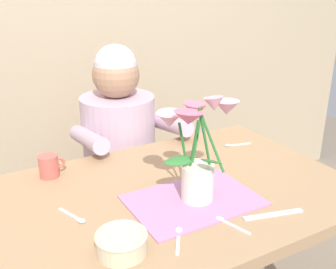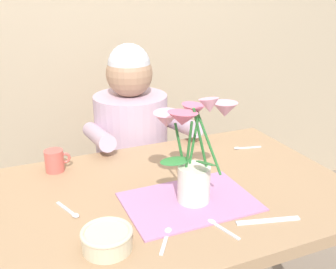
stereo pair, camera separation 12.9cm
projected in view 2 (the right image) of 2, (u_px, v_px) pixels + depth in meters
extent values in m
cube|color=tan|center=(89.00, 10.00, 2.02)|extent=(4.00, 0.10, 2.50)
cube|color=#9E7A56|center=(171.00, 196.00, 1.32)|extent=(1.20, 0.80, 0.04)
cylinder|color=#9E7A56|center=(9.00, 266.00, 1.54)|extent=(0.06, 0.06, 0.70)
cylinder|color=#9E7A56|center=(244.00, 208.00, 1.94)|extent=(0.06, 0.06, 0.70)
cylinder|color=#4C4C56|center=(135.00, 225.00, 2.06)|extent=(0.30, 0.30, 0.40)
cylinder|color=#BC9EB2|center=(132.00, 146.00, 1.90)|extent=(0.34, 0.34, 0.50)
sphere|color=#A37A5B|center=(129.00, 74.00, 1.77)|extent=(0.21, 0.21, 0.21)
sphere|color=silver|center=(129.00, 65.00, 1.76)|extent=(0.19, 0.19, 0.19)
cylinder|color=#BC9EB2|center=(98.00, 136.00, 1.66)|extent=(0.07, 0.33, 0.12)
cylinder|color=#BC9EB2|center=(180.00, 124.00, 1.80)|extent=(0.07, 0.33, 0.12)
cube|color=#B275A3|center=(189.00, 202.00, 1.24)|extent=(0.40, 0.28, 0.00)
cylinder|color=silver|center=(194.00, 184.00, 1.22)|extent=(0.10, 0.10, 0.12)
cylinder|color=#2D7533|center=(209.00, 144.00, 1.19)|extent=(0.06, 0.07, 0.19)
cone|color=pink|center=(225.00, 110.00, 1.17)|extent=(0.08, 0.08, 0.04)
sphere|color=#E5D14C|center=(225.00, 108.00, 1.17)|extent=(0.02, 0.02, 0.02)
cylinder|color=#2D7533|center=(193.00, 145.00, 1.21)|extent=(0.04, 0.01, 0.19)
cone|color=#DB6684|center=(192.00, 112.00, 1.20)|extent=(0.10, 0.10, 0.05)
sphere|color=#E5D14C|center=(192.00, 110.00, 1.20)|extent=(0.02, 0.02, 0.02)
cylinder|color=#2D7533|center=(180.00, 149.00, 1.20)|extent=(0.04, 0.01, 0.17)
cone|color=pink|center=(166.00, 120.00, 1.18)|extent=(0.11, 0.11, 0.05)
sphere|color=#E5D14C|center=(166.00, 118.00, 1.18)|extent=(0.02, 0.02, 0.02)
cylinder|color=#2D7533|center=(188.00, 150.00, 1.16)|extent=(0.02, 0.07, 0.20)
cone|color=#DB6684|center=(182.00, 119.00, 1.10)|extent=(0.12, 0.12, 0.04)
sphere|color=#E5D14C|center=(182.00, 117.00, 1.09)|extent=(0.02, 0.02, 0.02)
cylinder|color=#2D7533|center=(201.00, 143.00, 1.16)|extent=(0.07, 0.03, 0.23)
cone|color=pink|center=(209.00, 105.00, 1.11)|extent=(0.07, 0.08, 0.05)
sphere|color=#E5D14C|center=(209.00, 104.00, 1.10)|extent=(0.02, 0.02, 0.02)
ellipsoid|color=#2D7533|center=(205.00, 163.00, 1.14)|extent=(0.05, 0.09, 0.04)
ellipsoid|color=#2D7533|center=(175.00, 161.00, 1.19)|extent=(0.10, 0.06, 0.02)
cylinder|color=beige|center=(107.00, 240.00, 1.02)|extent=(0.13, 0.13, 0.05)
torus|color=beige|center=(106.00, 232.00, 1.01)|extent=(0.14, 0.14, 0.01)
cube|color=silver|center=(268.00, 221.00, 1.14)|extent=(0.19, 0.07, 0.00)
cylinder|color=#CC564C|center=(54.00, 161.00, 1.43)|extent=(0.07, 0.07, 0.08)
torus|color=#CC564C|center=(65.00, 158.00, 1.45)|extent=(0.04, 0.01, 0.04)
cube|color=silver|center=(66.00, 209.00, 1.20)|extent=(0.04, 0.10, 0.00)
ellipsoid|color=silver|center=(75.00, 215.00, 1.16)|extent=(0.03, 0.03, 0.01)
cube|color=silver|center=(250.00, 148.00, 1.64)|extent=(0.10, 0.03, 0.00)
ellipsoid|color=silver|center=(237.00, 148.00, 1.63)|extent=(0.03, 0.03, 0.01)
cube|color=silver|center=(165.00, 243.00, 1.04)|extent=(0.06, 0.09, 0.00)
ellipsoid|color=silver|center=(168.00, 230.00, 1.09)|extent=(0.03, 0.03, 0.01)
cube|color=silver|center=(226.00, 231.00, 1.09)|extent=(0.04, 0.10, 0.00)
ellipsoid|color=silver|center=(212.00, 222.00, 1.13)|extent=(0.03, 0.03, 0.01)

